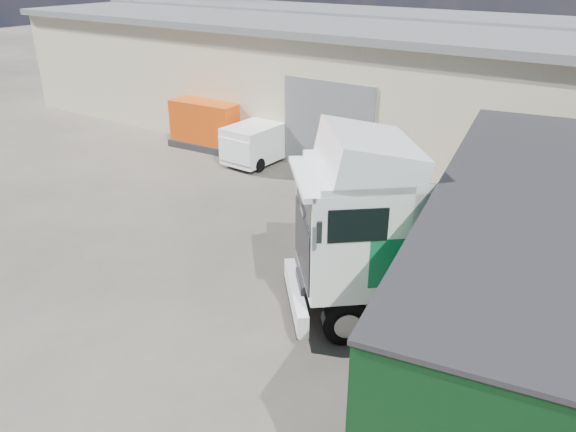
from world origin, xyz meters
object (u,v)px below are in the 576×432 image
Objects in this scene: tractor_unit at (392,240)px; orange_skip at (211,126)px; panel_van at (263,141)px; box_trailer at (496,251)px.

orange_skip is at bearing -162.25° from tractor_unit.
orange_skip is (-3.13, 0.22, 0.07)m from panel_van.
box_trailer is at bearing 47.65° from tractor_unit.
tractor_unit is 1.92× the size of orange_skip.
box_trailer is (2.33, -0.05, 0.44)m from tractor_unit.
box_trailer is 16.48m from orange_skip.
box_trailer is at bearing -30.30° from panel_van.
orange_skip is (-12.30, 7.41, -1.02)m from tractor_unit.
panel_van is 1.16× the size of orange_skip.
orange_skip is at bearing 178.01° from panel_van.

